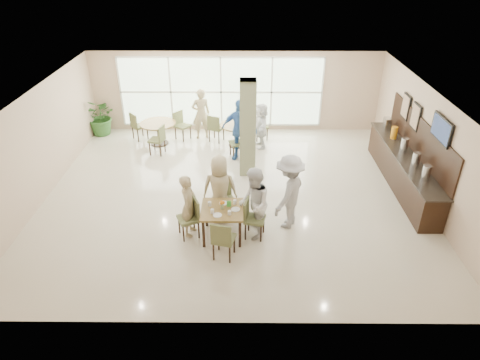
{
  "coord_description": "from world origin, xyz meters",
  "views": [
    {
      "loc": [
        0.27,
        -9.95,
        6.06
      ],
      "look_at": [
        0.2,
        -1.2,
        1.1
      ],
      "focal_mm": 32.0,
      "sensor_mm": 36.0,
      "label": 1
    }
  ],
  "objects_px": {
    "round_table_left": "(158,127)",
    "potted_plant": "(101,116)",
    "main_table": "(222,212)",
    "adult_a": "(239,130)",
    "teen_right": "(254,204)",
    "teen_far": "(220,189)",
    "adult_standing": "(201,114)",
    "teen_left": "(189,205)",
    "adult_b": "(261,126)",
    "teen_standing": "(289,192)",
    "buffet_counter": "(403,167)",
    "round_table_right": "(238,129)"
  },
  "relations": [
    {
      "from": "adult_b",
      "to": "teen_left",
      "type": "bearing_deg",
      "value": -29.16
    },
    {
      "from": "adult_b",
      "to": "teen_standing",
      "type": "bearing_deg",
      "value": -2.25
    },
    {
      "from": "teen_left",
      "to": "main_table",
      "type": "bearing_deg",
      "value": -88.28
    },
    {
      "from": "main_table",
      "to": "round_table_right",
      "type": "xyz_separation_m",
      "value": [
        0.28,
        5.02,
        -0.07
      ]
    },
    {
      "from": "round_table_right",
      "to": "teen_left",
      "type": "xyz_separation_m",
      "value": [
        -1.05,
        -4.91,
        0.18
      ]
    },
    {
      "from": "teen_right",
      "to": "teen_standing",
      "type": "height_order",
      "value": "teen_standing"
    },
    {
      "from": "teen_far",
      "to": "main_table",
      "type": "bearing_deg",
      "value": 97.82
    },
    {
      "from": "main_table",
      "to": "teen_far",
      "type": "bearing_deg",
      "value": 96.79
    },
    {
      "from": "adult_a",
      "to": "teen_right",
      "type": "bearing_deg",
      "value": -65.6
    },
    {
      "from": "teen_standing",
      "to": "adult_a",
      "type": "xyz_separation_m",
      "value": [
        -1.19,
        3.6,
        0.04
      ]
    },
    {
      "from": "potted_plant",
      "to": "adult_a",
      "type": "distance_m",
      "value": 5.17
    },
    {
      "from": "main_table",
      "to": "adult_standing",
      "type": "bearing_deg",
      "value": 99.67
    },
    {
      "from": "potted_plant",
      "to": "adult_standing",
      "type": "bearing_deg",
      "value": -4.43
    },
    {
      "from": "teen_right",
      "to": "buffet_counter",
      "type": "bearing_deg",
      "value": 115.59
    },
    {
      "from": "teen_far",
      "to": "teen_standing",
      "type": "relative_size",
      "value": 0.92
    },
    {
      "from": "teen_right",
      "to": "adult_a",
      "type": "relative_size",
      "value": 0.9
    },
    {
      "from": "round_table_left",
      "to": "potted_plant",
      "type": "height_order",
      "value": "potted_plant"
    },
    {
      "from": "main_table",
      "to": "adult_a",
      "type": "height_order",
      "value": "adult_a"
    },
    {
      "from": "main_table",
      "to": "potted_plant",
      "type": "relative_size",
      "value": 0.72
    },
    {
      "from": "adult_b",
      "to": "teen_far",
      "type": "bearing_deg",
      "value": -23.59
    },
    {
      "from": "potted_plant",
      "to": "teen_standing",
      "type": "xyz_separation_m",
      "value": [
        6.0,
        -5.46,
        0.26
      ]
    },
    {
      "from": "teen_right",
      "to": "adult_b",
      "type": "xyz_separation_m",
      "value": [
        0.34,
        4.88,
        -0.11
      ]
    },
    {
      "from": "round_table_left",
      "to": "potted_plant",
      "type": "distance_m",
      "value": 2.24
    },
    {
      "from": "teen_standing",
      "to": "adult_standing",
      "type": "relative_size",
      "value": 1.06
    },
    {
      "from": "round_table_right",
      "to": "adult_a",
      "type": "relative_size",
      "value": 0.6
    },
    {
      "from": "teen_left",
      "to": "adult_a",
      "type": "relative_size",
      "value": 0.79
    },
    {
      "from": "round_table_left",
      "to": "teen_right",
      "type": "bearing_deg",
      "value": -58.89
    },
    {
      "from": "main_table",
      "to": "round_table_left",
      "type": "distance_m",
      "value": 5.66
    },
    {
      "from": "buffet_counter",
      "to": "teen_far",
      "type": "distance_m",
      "value": 5.27
    },
    {
      "from": "round_table_left",
      "to": "teen_standing",
      "type": "distance_m",
      "value": 6.1
    },
    {
      "from": "teen_right",
      "to": "teen_standing",
      "type": "bearing_deg",
      "value": 112.48
    },
    {
      "from": "potted_plant",
      "to": "buffet_counter",
      "type": "bearing_deg",
      "value": -20.53
    },
    {
      "from": "buffet_counter",
      "to": "adult_b",
      "type": "bearing_deg",
      "value": 146.8
    },
    {
      "from": "round_table_right",
      "to": "teen_far",
      "type": "distance_m",
      "value": 4.33
    },
    {
      "from": "round_table_right",
      "to": "teen_far",
      "type": "height_order",
      "value": "teen_far"
    },
    {
      "from": "main_table",
      "to": "round_table_right",
      "type": "relative_size",
      "value": 0.82
    },
    {
      "from": "round_table_right",
      "to": "buffet_counter",
      "type": "height_order",
      "value": "buffet_counter"
    },
    {
      "from": "teen_far",
      "to": "adult_standing",
      "type": "bearing_deg",
      "value": -78.88
    },
    {
      "from": "round_table_right",
      "to": "teen_right",
      "type": "bearing_deg",
      "value": -85.1
    },
    {
      "from": "buffet_counter",
      "to": "potted_plant",
      "type": "distance_m",
      "value": 9.99
    },
    {
      "from": "round_table_left",
      "to": "main_table",
      "type": "bearing_deg",
      "value": -65.32
    },
    {
      "from": "round_table_left",
      "to": "adult_standing",
      "type": "bearing_deg",
      "value": 19.85
    },
    {
      "from": "adult_standing",
      "to": "teen_right",
      "type": "bearing_deg",
      "value": 90.33
    },
    {
      "from": "buffet_counter",
      "to": "adult_a",
      "type": "xyz_separation_m",
      "value": [
        -4.54,
        1.65,
        0.41
      ]
    },
    {
      "from": "main_table",
      "to": "round_table_left",
      "type": "relative_size",
      "value": 0.8
    },
    {
      "from": "potted_plant",
      "to": "teen_standing",
      "type": "distance_m",
      "value": 8.12
    },
    {
      "from": "potted_plant",
      "to": "adult_standing",
      "type": "height_order",
      "value": "adult_standing"
    },
    {
      "from": "round_table_left",
      "to": "buffet_counter",
      "type": "bearing_deg",
      "value": -20.6
    },
    {
      "from": "teen_far",
      "to": "teen_left",
      "type": "bearing_deg",
      "value": 42.53
    },
    {
      "from": "buffet_counter",
      "to": "adult_standing",
      "type": "xyz_separation_m",
      "value": [
        -5.86,
        3.23,
        0.32
      ]
    }
  ]
}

